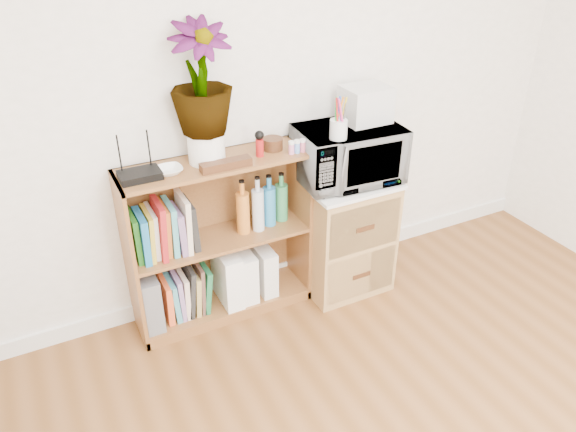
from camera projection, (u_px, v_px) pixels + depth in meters
skirting_board at (268, 273)px, 3.53m from camera, size 4.00×0.02×0.10m
bookshelf at (220, 241)px, 3.07m from camera, size 1.00×0.30×0.95m
wicker_unit at (343, 234)px, 3.37m from camera, size 0.50×0.45×0.70m
microwave at (348, 154)px, 3.10m from camera, size 0.59×0.42×0.31m
pen_cup at (339, 129)px, 2.87m from camera, size 0.09×0.09×0.10m
small_appliance at (366, 104)px, 3.06m from camera, size 0.25×0.21×0.20m
router at (140, 175)px, 2.66m from camera, size 0.20×0.13×0.04m
white_bowl at (169, 171)px, 2.71m from camera, size 0.13×0.13×0.03m
plant_pot at (206, 147)px, 2.80m from camera, size 0.18×0.18×0.16m
potted_plant at (201, 78)px, 2.63m from camera, size 0.30×0.30×0.54m
trinket_box at (226, 165)px, 2.76m from camera, size 0.26×0.06×0.04m
kokeshi_doll at (260, 148)px, 2.87m from camera, size 0.04×0.04×0.09m
wooden_bowl at (273, 144)px, 2.96m from camera, size 0.11×0.11×0.06m
paint_jars at (297, 148)px, 2.92m from camera, size 0.11×0.04×0.06m
file_box at (148, 298)px, 3.03m from camera, size 0.10×0.26×0.32m
magazine_holder_left at (227, 276)px, 3.20m from camera, size 0.10×0.26×0.33m
magazine_holder_mid at (243, 273)px, 3.24m from camera, size 0.10×0.24×0.30m
magazine_holder_right at (263, 268)px, 3.30m from camera, size 0.09×0.23×0.29m
cookbooks at (163, 229)px, 2.88m from camera, size 0.33×0.20×0.31m
liquor_bottles at (262, 203)px, 3.09m from camera, size 0.32×0.07×0.31m
lower_books at (185, 292)px, 3.13m from camera, size 0.27×0.19×0.30m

